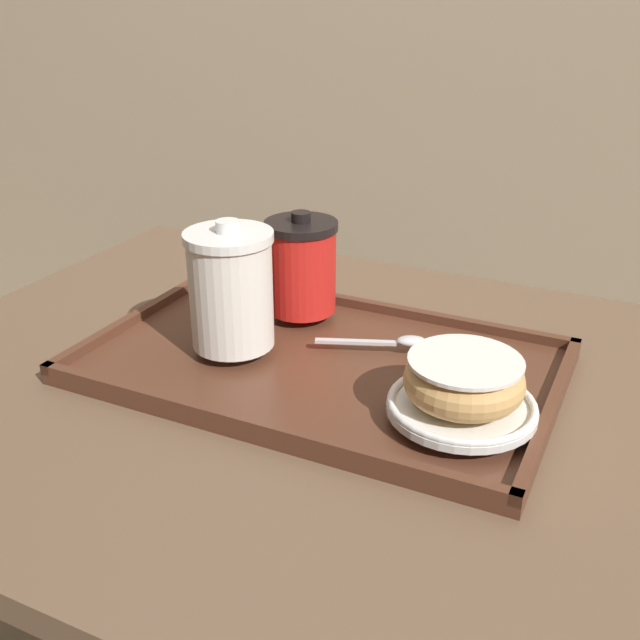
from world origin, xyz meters
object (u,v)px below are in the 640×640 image
(coffee_cup_front, at_px, (231,289))
(coffee_cup_rear, at_px, (301,266))
(spoon, at_px, (397,341))
(donut_chocolate_glazed, at_px, (464,380))

(coffee_cup_front, distance_m, coffee_cup_rear, 0.13)
(spoon, bearing_deg, donut_chocolate_glazed, -66.91)
(coffee_cup_rear, bearing_deg, spoon, -16.44)
(donut_chocolate_glazed, xyz_separation_m, spoon, (-0.11, 0.11, -0.03))
(coffee_cup_rear, relative_size, donut_chocolate_glazed, 1.10)
(coffee_cup_front, bearing_deg, spoon, 24.68)
(spoon, bearing_deg, coffee_cup_front, -176.76)
(coffee_cup_front, relative_size, donut_chocolate_glazed, 1.27)
(donut_chocolate_glazed, distance_m, spoon, 0.16)
(coffee_cup_front, xyz_separation_m, spoon, (0.17, 0.08, -0.06))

